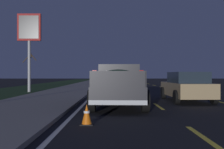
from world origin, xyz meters
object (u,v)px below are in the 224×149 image
object	(u,v)px
bare_tree_far	(29,67)
traffic_cone_near	(87,115)
pickup_truck	(119,84)
gas_price_sign	(29,34)
sedan_tan	(186,86)
sedan_silver	(115,79)

from	to	relation	value
bare_tree_far	traffic_cone_near	distance (m)	25.17
pickup_truck	gas_price_sign	distance (m)	12.79
sedan_tan	traffic_cone_near	world-z (taller)	sedan_tan
pickup_truck	traffic_cone_near	xyz separation A→B (m)	(-4.39, 1.00, -0.70)
sedan_silver	bare_tree_far	xyz separation A→B (m)	(-11.63, 10.09, 1.55)
sedan_silver	gas_price_sign	size ratio (longest dim) A/B	0.70
gas_price_sign	bare_tree_far	distance (m)	9.83
sedan_tan	sedan_silver	size ratio (longest dim) A/B	1.00
sedan_tan	traffic_cone_near	size ratio (longest dim) A/B	7.65
traffic_cone_near	sedan_tan	bearing A→B (deg)	-34.66
bare_tree_far	sedan_tan	bearing A→B (deg)	-141.07
bare_tree_far	gas_price_sign	bearing A→B (deg)	-162.59
gas_price_sign	traffic_cone_near	world-z (taller)	gas_price_sign
pickup_truck	traffic_cone_near	distance (m)	4.56
gas_price_sign	bare_tree_far	size ratio (longest dim) A/B	1.30
pickup_truck	bare_tree_far	bearing A→B (deg)	27.56
sedan_tan	bare_tree_far	distance (m)	21.61
gas_price_sign	pickup_truck	bearing A→B (deg)	-144.55
sedan_tan	gas_price_sign	world-z (taller)	gas_price_sign
sedan_silver	traffic_cone_near	distance (m)	35.09
sedan_tan	gas_price_sign	bearing A→B (deg)	54.32
bare_tree_far	traffic_cone_near	bearing A→B (deg)	-159.13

